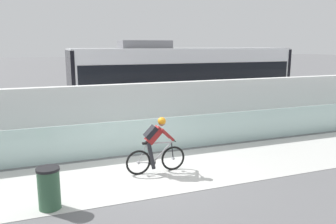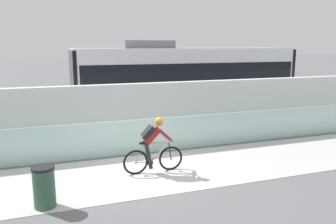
% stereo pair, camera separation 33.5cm
% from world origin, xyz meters
% --- Properties ---
extents(ground_plane, '(200.00, 200.00, 0.00)m').
position_xyz_m(ground_plane, '(0.00, 0.00, 0.00)').
color(ground_plane, slate).
extents(bike_path_deck, '(32.00, 3.20, 0.01)m').
position_xyz_m(bike_path_deck, '(0.00, 0.00, 0.01)').
color(bike_path_deck, silver).
rests_on(bike_path_deck, ground).
extents(glass_parapet, '(32.00, 0.05, 1.17)m').
position_xyz_m(glass_parapet, '(0.00, 1.85, 0.58)').
color(glass_parapet, silver).
rests_on(glass_parapet, ground).
extents(concrete_barrier_wall, '(32.00, 0.36, 2.17)m').
position_xyz_m(concrete_barrier_wall, '(0.00, 3.65, 1.08)').
color(concrete_barrier_wall, white).
rests_on(concrete_barrier_wall, ground).
extents(tram_rail_near, '(32.00, 0.08, 0.01)m').
position_xyz_m(tram_rail_near, '(0.00, 6.13, 0.00)').
color(tram_rail_near, '#595654').
rests_on(tram_rail_near, ground).
extents(tram_rail_far, '(32.00, 0.08, 0.01)m').
position_xyz_m(tram_rail_far, '(0.00, 7.57, 0.00)').
color(tram_rail_far, '#595654').
rests_on(tram_rail_far, ground).
extents(tram, '(11.06, 2.54, 3.81)m').
position_xyz_m(tram, '(4.03, 6.85, 1.89)').
color(tram, silver).
rests_on(tram, ground).
extents(cyclist_on_bike, '(1.77, 0.58, 1.61)m').
position_xyz_m(cyclist_on_bike, '(0.22, -0.00, 0.80)').
color(cyclist_on_bike, black).
rests_on(cyclist_on_bike, ground).
extents(trash_bin, '(0.51, 0.51, 0.96)m').
position_xyz_m(trash_bin, '(-2.71, -1.25, 0.48)').
color(trash_bin, '#33593F').
rests_on(trash_bin, ground).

